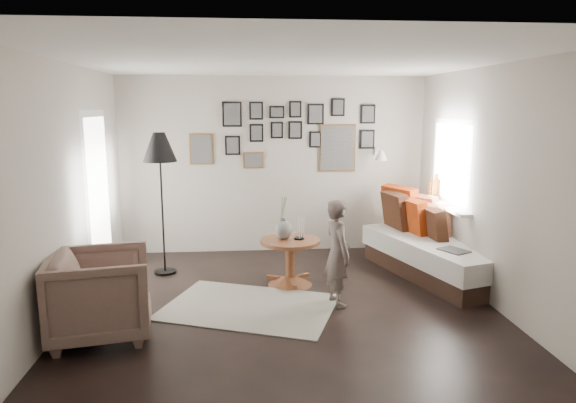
{
  "coord_description": "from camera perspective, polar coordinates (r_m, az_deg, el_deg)",
  "views": [
    {
      "loc": [
        -0.44,
        -5.18,
        2.15
      ],
      "look_at": [
        0.05,
        0.5,
        1.1
      ],
      "focal_mm": 32.0,
      "sensor_mm": 36.0,
      "label": 1
    }
  ],
  "objects": [
    {
      "name": "ground",
      "position": [
        5.62,
        -0.07,
        -12.03
      ],
      "size": [
        4.8,
        4.8,
        0.0
      ],
      "primitive_type": "plane",
      "color": "black",
      "rests_on": "ground"
    },
    {
      "name": "wall_back",
      "position": [
        7.64,
        -1.61,
        4.04
      ],
      "size": [
        4.5,
        0.0,
        4.5
      ],
      "primitive_type": "plane",
      "rotation": [
        1.57,
        0.0,
        0.0
      ],
      "color": "#AAA195",
      "rests_on": "ground"
    },
    {
      "name": "wall_front",
      "position": [
        2.94,
        3.94,
        -6.38
      ],
      "size": [
        4.5,
        0.0,
        4.5
      ],
      "primitive_type": "plane",
      "rotation": [
        -1.57,
        0.0,
        0.0
      ],
      "color": "#AAA195",
      "rests_on": "ground"
    },
    {
      "name": "wall_left",
      "position": [
        5.55,
        -23.89,
        0.73
      ],
      "size": [
        0.0,
        4.8,
        4.8
      ],
      "primitive_type": "plane",
      "rotation": [
        1.57,
        0.0,
        1.57
      ],
      "color": "#AAA195",
      "rests_on": "ground"
    },
    {
      "name": "wall_right",
      "position": [
        5.9,
        22.27,
        1.37
      ],
      "size": [
        0.0,
        4.8,
        4.8
      ],
      "primitive_type": "plane",
      "rotation": [
        1.57,
        0.0,
        -1.57
      ],
      "color": "#AAA195",
      "rests_on": "ground"
    },
    {
      "name": "ceiling",
      "position": [
        5.22,
        -0.08,
        15.39
      ],
      "size": [
        4.8,
        4.8,
        0.0
      ],
      "primitive_type": "plane",
      "rotation": [
        3.14,
        0.0,
        0.0
      ],
      "color": "white",
      "rests_on": "wall_back"
    },
    {
      "name": "door_left",
      "position": [
        6.72,
        -20.36,
        0.35
      ],
      "size": [
        0.0,
        2.14,
        2.14
      ],
      "color": "white",
      "rests_on": "wall_left"
    },
    {
      "name": "window_right",
      "position": [
        7.13,
        16.66,
        0.16
      ],
      "size": [
        0.15,
        1.32,
        1.3
      ],
      "color": "white",
      "rests_on": "wall_right"
    },
    {
      "name": "gallery_wall",
      "position": [
        7.61,
        0.56,
        7.37
      ],
      "size": [
        2.74,
        0.03,
        1.08
      ],
      "color": "brown",
      "rests_on": "wall_back"
    },
    {
      "name": "wall_sconce",
      "position": [
        7.61,
        10.28,
        5.09
      ],
      "size": [
        0.18,
        0.36,
        0.16
      ],
      "color": "white",
      "rests_on": "wall_back"
    },
    {
      "name": "rug",
      "position": [
        5.73,
        -4.29,
        -11.57
      ],
      "size": [
        2.12,
        1.81,
        0.01
      ],
      "primitive_type": "cube",
      "rotation": [
        0.0,
        0.0,
        -0.36
      ],
      "color": "white",
      "rests_on": "ground"
    },
    {
      "name": "pedestal_table",
      "position": [
        6.32,
        0.24,
        -6.93
      ],
      "size": [
        0.73,
        0.73,
        0.57
      ],
      "rotation": [
        0.0,
        0.0,
        0.36
      ],
      "color": "brown",
      "rests_on": "ground"
    },
    {
      "name": "vase",
      "position": [
        6.21,
        -0.51,
        -2.77
      ],
      "size": [
        0.21,
        0.21,
        0.52
      ],
      "color": "black",
      "rests_on": "pedestal_table"
    },
    {
      "name": "candles",
      "position": [
        6.21,
        1.26,
        -3.04
      ],
      "size": [
        0.12,
        0.12,
        0.27
      ],
      "color": "black",
      "rests_on": "pedestal_table"
    },
    {
      "name": "daybed",
      "position": [
        6.97,
        15.82,
        -5.0
      ],
      "size": [
        1.51,
        2.32,
        1.06
      ],
      "rotation": [
        0.0,
        0.0,
        0.3
      ],
      "color": "black",
      "rests_on": "ground"
    },
    {
      "name": "magazine_on_daybed",
      "position": [
        6.35,
        17.95,
        -5.19
      ],
      "size": [
        0.36,
        0.4,
        0.02
      ],
      "primitive_type": "cube",
      "rotation": [
        0.0,
        0.0,
        0.47
      ],
      "color": "black",
      "rests_on": "daybed"
    },
    {
      "name": "armchair",
      "position": [
        5.21,
        -20.1,
        -9.68
      ],
      "size": [
        1.06,
        1.04,
        0.83
      ],
      "primitive_type": "imported",
      "rotation": [
        0.0,
        0.0,
        1.76
      ],
      "color": "brown",
      "rests_on": "ground"
    },
    {
      "name": "armchair_cushion",
      "position": [
        5.23,
        -19.68,
        -8.82
      ],
      "size": [
        0.43,
        0.44,
        0.17
      ],
      "primitive_type": "cube",
      "rotation": [
        -0.21,
        0.0,
        0.15
      ],
      "color": "silver",
      "rests_on": "armchair"
    },
    {
      "name": "floor_lamp",
      "position": [
        6.7,
        -14.06,
        5.3
      ],
      "size": [
        0.43,
        0.43,
        1.84
      ],
      "rotation": [
        0.0,
        0.0,
        -0.29
      ],
      "color": "black",
      "rests_on": "ground"
    },
    {
      "name": "magazine_basket",
      "position": [
        5.37,
        -21.88,
        -11.65
      ],
      "size": [
        0.36,
        0.36,
        0.4
      ],
      "rotation": [
        0.0,
        0.0,
        -0.14
      ],
      "color": "black",
      "rests_on": "ground"
    },
    {
      "name": "demijohn_large",
      "position": [
        6.49,
        17.57,
        -7.7
      ],
      "size": [
        0.32,
        0.32,
        0.47
      ],
      "color": "black",
      "rests_on": "ground"
    },
    {
      "name": "demijohn_small",
      "position": [
        6.39,
        17.97,
        -8.2
      ],
      "size": [
        0.28,
        0.28,
        0.43
      ],
      "color": "black",
      "rests_on": "ground"
    },
    {
      "name": "child",
      "position": [
        5.64,
        5.52,
        -5.69
      ],
      "size": [
        0.37,
        0.48,
        1.18
      ],
      "primitive_type": "imported",
      "rotation": [
        0.0,
        0.0,
        1.79
      ],
      "color": "#61524D",
      "rests_on": "ground"
    }
  ]
}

